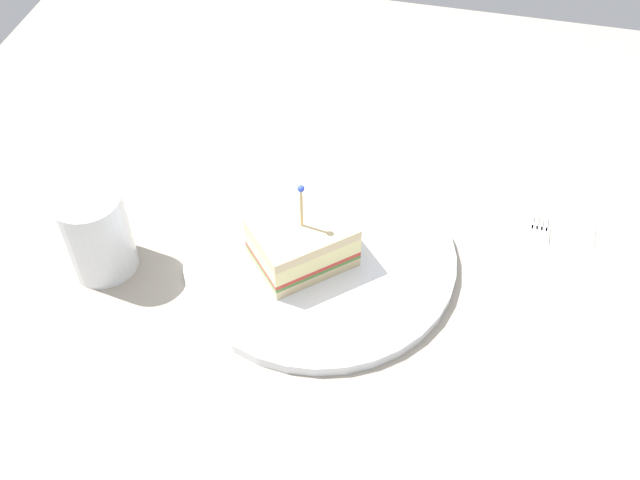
% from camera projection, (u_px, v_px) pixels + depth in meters
% --- Properties ---
extents(ground_plane, '(1.05, 1.05, 0.02)m').
position_uv_depth(ground_plane, '(320.00, 267.00, 0.80)').
color(ground_plane, '#9E9384').
extents(plate, '(0.28, 0.28, 0.01)m').
position_uv_depth(plate, '(320.00, 257.00, 0.79)').
color(plate, white).
rests_on(plate, ground_plane).
extents(sandwich_half_center, '(0.12, 0.12, 0.10)m').
position_uv_depth(sandwich_half_center, '(302.00, 242.00, 0.76)').
color(sandwich_half_center, beige).
rests_on(sandwich_half_center, plate).
extents(drink_glass, '(0.07, 0.07, 0.10)m').
position_uv_depth(drink_glass, '(96.00, 235.00, 0.76)').
color(drink_glass, beige).
rests_on(drink_glass, ground_plane).
extents(napkin, '(0.09, 0.10, 0.00)m').
position_uv_depth(napkin, '(559.00, 280.00, 0.77)').
color(napkin, white).
rests_on(napkin, ground_plane).
extents(fork, '(0.02, 0.12, 0.00)m').
position_uv_depth(fork, '(538.00, 247.00, 0.80)').
color(fork, silver).
rests_on(fork, ground_plane).
extents(knife, '(0.02, 0.13, 0.00)m').
position_uv_depth(knife, '(585.00, 258.00, 0.79)').
color(knife, silver).
rests_on(knife, ground_plane).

